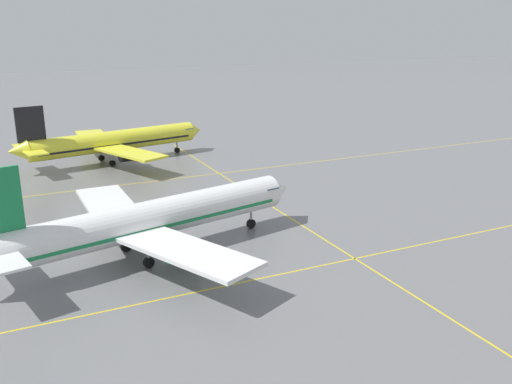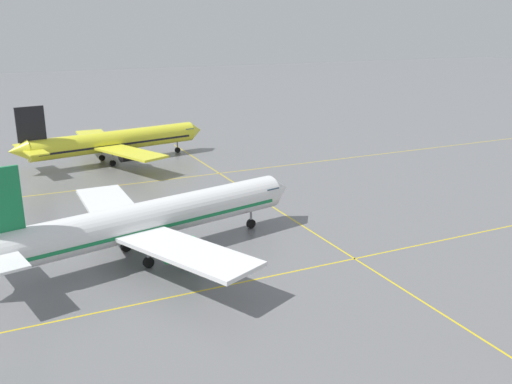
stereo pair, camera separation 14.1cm
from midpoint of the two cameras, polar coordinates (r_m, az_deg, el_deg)
name	(u,v)px [view 2 (the right image)]	position (r m, az deg, el deg)	size (l,w,h in m)	color
airliner_second_row	(148,220)	(59.14, -11.00, -2.83)	(37.92, 32.22, 11.87)	white
airliner_third_row	(113,141)	(101.43, -14.41, 5.06)	(35.50, 30.18, 11.08)	yellow
taxiway_markings	(355,259)	(59.74, 10.16, -6.75)	(168.12, 126.72, 0.01)	yellow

